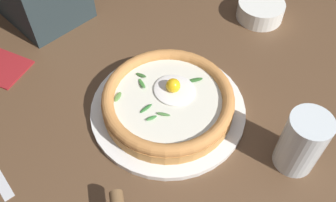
{
  "coord_description": "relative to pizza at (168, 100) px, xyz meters",
  "views": [
    {
      "loc": [
        0.21,
        -0.37,
        0.59
      ],
      "look_at": [
        -0.05,
        -0.01,
        0.03
      ],
      "focal_mm": 39.24,
      "sensor_mm": 36.0,
      "label": 1
    }
  ],
  "objects": [
    {
      "name": "pizza",
      "position": [
        0.0,
        0.0,
        0.0
      ],
      "size": [
        0.25,
        0.25,
        0.06
      ],
      "color": "#CE8E49",
      "rests_on": "pizza_plate"
    },
    {
      "name": "ground_plane",
      "position": [
        0.05,
        0.01,
        -0.05
      ],
      "size": [
        2.4,
        2.4,
        0.03
      ],
      "primitive_type": "cube",
      "color": "brown",
      "rests_on": "ground"
    },
    {
      "name": "side_bowl",
      "position": [
        0.01,
        0.36,
        -0.01
      ],
      "size": [
        0.11,
        0.11,
        0.04
      ],
      "primitive_type": "cylinder",
      "color": "white",
      "rests_on": "ground"
    },
    {
      "name": "pizza_plate",
      "position": [
        0.0,
        -0.0,
        -0.03
      ],
      "size": [
        0.3,
        0.3,
        0.01
      ],
      "primitive_type": "cylinder",
      "color": "white",
      "rests_on": "ground"
    },
    {
      "name": "drinking_glass",
      "position": [
        0.25,
        0.04,
        0.02
      ],
      "size": [
        0.07,
        0.07,
        0.12
      ],
      "color": "silver",
      "rests_on": "ground"
    }
  ]
}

